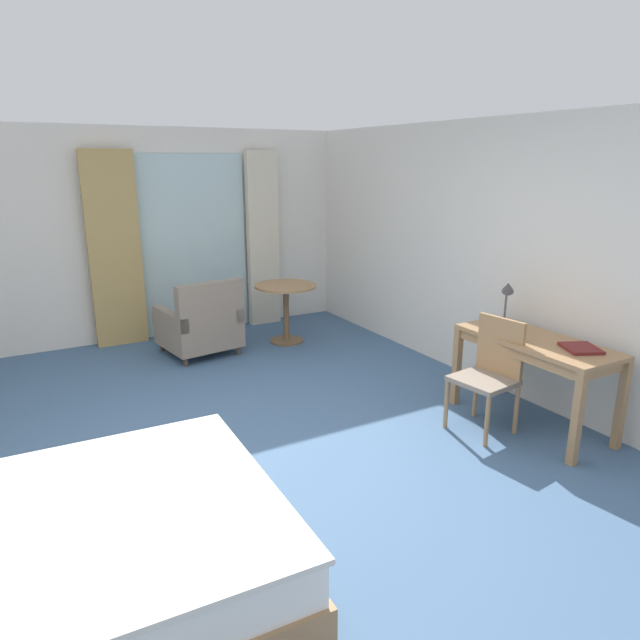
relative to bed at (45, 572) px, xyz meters
name	(u,v)px	position (x,y,z in m)	size (l,w,h in m)	color
ground	(261,471)	(1.46, 0.84, -0.32)	(5.85, 7.78, 0.10)	#426084
wall_back	(136,236)	(1.46, 4.47, 0.99)	(5.45, 0.12, 2.52)	silver
wall_right	(532,262)	(4.13, 0.84, 0.99)	(0.12, 7.38, 2.52)	silver
balcony_glass_door	(191,245)	(2.10, 4.39, 0.84)	(1.43, 0.02, 2.22)	silver
curtain_panel_left	(115,250)	(1.17, 4.29, 0.86)	(0.59, 0.10, 2.26)	tan
curtain_panel_right	(263,240)	(3.04, 4.29, 0.86)	(0.42, 0.10, 2.26)	beige
bed	(45,572)	(0.00, 0.00, 0.00)	(2.21, 1.72, 0.95)	#9E754C
writing_desk	(536,350)	(3.69, 0.35, 0.39)	(0.57, 1.30, 0.75)	#9E754C
desk_chair	(490,369)	(3.33, 0.47, 0.25)	(0.46, 0.49, 0.93)	gray
desk_lamp	(507,298)	(3.75, 0.75, 0.73)	(0.26, 0.23, 0.42)	#4C4C51
closed_book	(581,348)	(3.75, 0.00, 0.49)	(0.24, 0.27, 0.02)	maroon
armchair_by_window	(201,326)	(1.87, 3.43, 0.07)	(0.87, 0.87, 0.88)	gray
round_cafe_table	(286,299)	(2.92, 3.38, 0.26)	(0.74, 0.74, 0.71)	#9E754C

